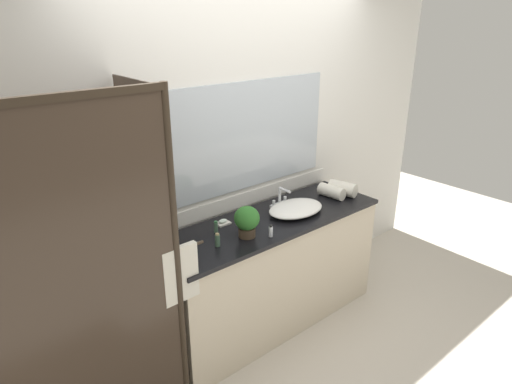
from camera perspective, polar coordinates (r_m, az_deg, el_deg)
ground_plane at (r=3.75m, az=1.82°, el=-15.96°), size 8.00×8.00×0.00m
wall_back_with_mirror at (r=3.38m, az=-1.83°, el=4.67°), size 4.40×0.06×2.60m
vanity_cabinet at (r=3.50m, az=1.80°, el=-10.05°), size 1.80×0.58×0.90m
shower_enclosure at (r=2.48m, az=-17.55°, el=-10.20°), size 1.20×0.59×2.00m
sink_basin at (r=3.38m, az=5.09°, el=-2.10°), size 0.46×0.32×0.07m
faucet at (r=3.48m, az=3.11°, el=-0.98°), size 0.17×0.14×0.16m
potted_plant at (r=2.98m, az=-1.17°, el=-3.62°), size 0.17×0.17×0.22m
soap_dish at (r=3.20m, az=-4.23°, el=-3.86°), size 0.10×0.07×0.04m
amenity_bottle_shampoo at (r=3.01m, az=1.90°, el=-5.00°), size 0.03×0.03×0.08m
amenity_bottle_lotion at (r=3.08m, az=-5.12°, el=-4.46°), size 0.03×0.03×0.08m
amenity_bottle_conditioner at (r=2.90m, az=-4.93°, el=-6.12°), size 0.03×0.03×0.09m
rolled_towel_near_edge at (r=3.75m, az=10.98°, el=0.46°), size 0.16×0.24×0.11m
rolled_towel_middle at (r=3.69m, az=9.60°, el=0.07°), size 0.12×0.23×0.10m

